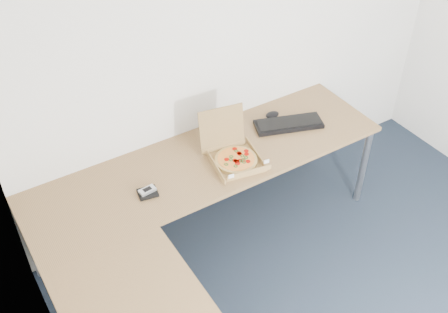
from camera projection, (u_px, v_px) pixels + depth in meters
room_shell at (445, 201)px, 2.60m from camera, size 3.50×3.50×2.50m
desk at (198, 221)px, 3.25m from camera, size 2.50×2.20×0.73m
pizza_box at (235, 156)px, 3.61m from camera, size 0.31×0.37×0.32m
drinking_glass at (228, 117)px, 3.92m from camera, size 0.06×0.06×0.11m
keyboard at (288, 124)px, 3.92m from camera, size 0.52×0.33×0.03m
mouse at (272, 115)px, 4.01m from camera, size 0.12×0.08×0.04m
wallet at (148, 193)px, 3.38m from camera, size 0.14×0.12×0.02m
phone at (147, 190)px, 3.37m from camera, size 0.11×0.06×0.02m
dome_speaker at (223, 120)px, 3.92m from camera, size 0.10×0.10×0.08m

